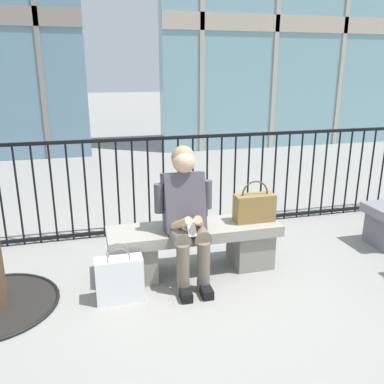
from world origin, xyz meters
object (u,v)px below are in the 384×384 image
object	(u,v)px
seated_person_with_phone	(186,211)
shopping_bag	(120,279)
stone_bench	(195,244)
handbag_on_bench	(254,207)

from	to	relation	value
seated_person_with_phone	shopping_bag	distance (m)	0.79
stone_bench	shopping_bag	size ratio (longest dim) A/B	3.28
seated_person_with_phone	handbag_on_bench	world-z (taller)	seated_person_with_phone
stone_bench	handbag_on_bench	distance (m)	0.66
stone_bench	seated_person_with_phone	size ratio (longest dim) A/B	1.32
shopping_bag	seated_person_with_phone	bearing A→B (deg)	19.01
seated_person_with_phone	handbag_on_bench	distance (m)	0.71
stone_bench	seated_person_with_phone	bearing A→B (deg)	-131.76
handbag_on_bench	seated_person_with_phone	bearing A→B (deg)	-170.31
handbag_on_bench	shopping_bag	distance (m)	1.41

